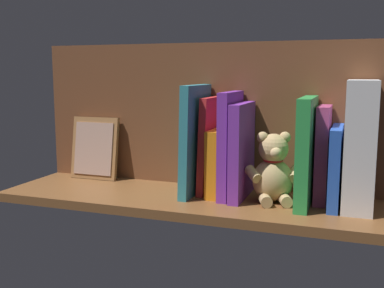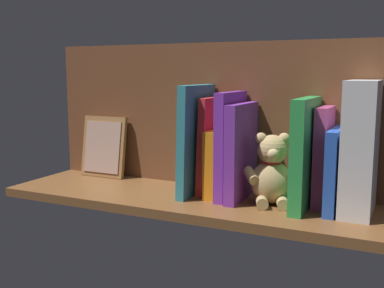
{
  "view_description": "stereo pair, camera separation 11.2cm",
  "coord_description": "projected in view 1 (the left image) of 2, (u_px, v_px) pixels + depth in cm",
  "views": [
    {
      "loc": [
        -37.49,
        104.6,
        29.93
      ],
      "look_at": [
        0.0,
        0.0,
        12.82
      ],
      "focal_mm": 43.52,
      "sensor_mm": 36.0,
      "label": 1
    },
    {
      "loc": [
        -47.85,
        100.29,
        29.93
      ],
      "look_at": [
        0.0,
        0.0,
        12.82
      ],
      "focal_mm": 43.52,
      "sensor_mm": 36.0,
      "label": 2
    }
  ],
  "objects": [
    {
      "name": "book_1",
      "position": [
        323.0,
        154.0,
        1.07
      ],
      "size": [
        2.81,
        11.33,
        22.44
      ],
      "primitive_type": "cube",
      "color": "#B23F72",
      "rests_on": "ground_plane"
    },
    {
      "name": "book_5",
      "position": [
        219.0,
        162.0,
        1.15
      ],
      "size": [
        2.93,
        14.21,
        16.27
      ],
      "primitive_type": "cube",
      "color": "orange",
      "rests_on": "ground_plane"
    },
    {
      "name": "book_7",
      "position": [
        197.0,
        140.0,
        1.14
      ],
      "size": [
        2.83,
        17.2,
        27.02
      ],
      "primitive_type": "cube",
      "rotation": [
        0.0,
        -0.03,
        0.0
      ],
      "color": "teal",
      "rests_on": "ground_plane"
    },
    {
      "name": "book_3",
      "position": [
        242.0,
        151.0,
        1.11
      ],
      "size": [
        2.59,
        16.68,
        22.84
      ],
      "primitive_type": "cube",
      "color": "purple",
      "rests_on": "ground_plane"
    },
    {
      "name": "picture_frame_leaning",
      "position": [
        95.0,
        148.0,
        1.32
      ],
      "size": [
        14.13,
        4.18,
        17.55
      ],
      "color": "#9E6B3D",
      "rests_on": "ground_plane"
    },
    {
      "name": "book_6",
      "position": [
        209.0,
        145.0,
        1.16
      ],
      "size": [
        2.7,
        12.48,
        24.0
      ],
      "primitive_type": "cube",
      "rotation": [
        0.0,
        -0.04,
        0.0
      ],
      "color": "red",
      "rests_on": "ground_plane"
    },
    {
      "name": "shelf_back_panel",
      "position": [
        207.0,
        115.0,
        1.23
      ],
      "size": [
        94.84,
        1.5,
        37.56
      ],
      "primitive_type": "cube",
      "color": "brown",
      "rests_on": "ground_plane"
    },
    {
      "name": "book_2",
      "position": [
        306.0,
        151.0,
        1.05
      ],
      "size": [
        3.06,
        18.33,
        24.53
      ],
      "primitive_type": "cube",
      "rotation": [
        0.0,
        0.0,
        0.0
      ],
      "color": "green",
      "rests_on": "ground_plane"
    },
    {
      "name": "book_4",
      "position": [
        230.0,
        145.0,
        1.12
      ],
      "size": [
        2.39,
        15.75,
        25.42
      ],
      "primitive_type": "cube",
      "color": "purple",
      "rests_on": "ground_plane"
    },
    {
      "name": "dictionary_thick_white",
      "position": [
        360.0,
        145.0,
        1.02
      ],
      "size": [
        6.44,
        16.13,
        28.37
      ],
      "primitive_type": "cube",
      "color": "silver",
      "rests_on": "ground_plane"
    },
    {
      "name": "book_0",
      "position": [
        336.0,
        167.0,
        1.05
      ],
      "size": [
        2.38,
        16.19,
        18.03
      ],
      "primitive_type": "cube",
      "color": "blue",
      "rests_on": "ground_plane"
    },
    {
      "name": "teddy_bear",
      "position": [
        273.0,
        171.0,
        1.08
      ],
      "size": [
        12.58,
        12.57,
        16.47
      ],
      "rotation": [
        0.0,
        0.0,
        0.35
      ],
      "color": "tan",
      "rests_on": "ground_plane"
    },
    {
      "name": "ground_plane",
      "position": [
        192.0,
        200.0,
        1.15
      ],
      "size": [
        94.84,
        28.63,
        2.2
      ],
      "primitive_type": "cube",
      "color": "brown"
    }
  ]
}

